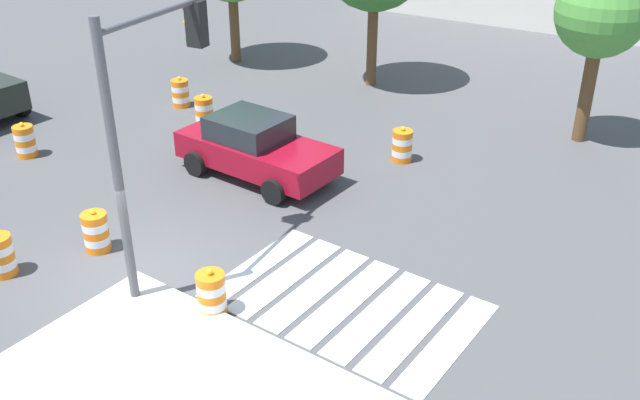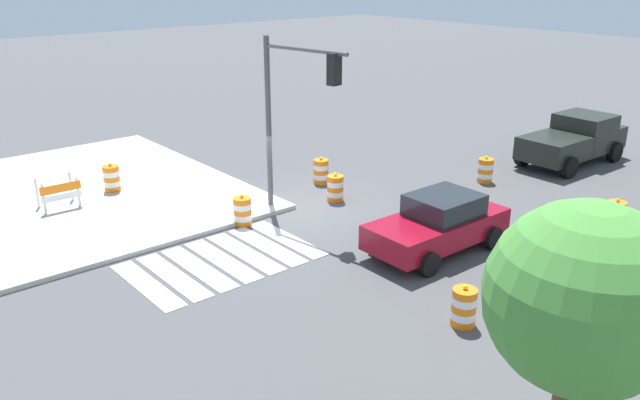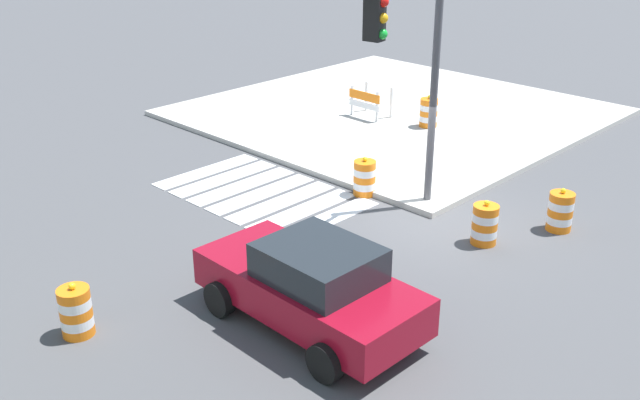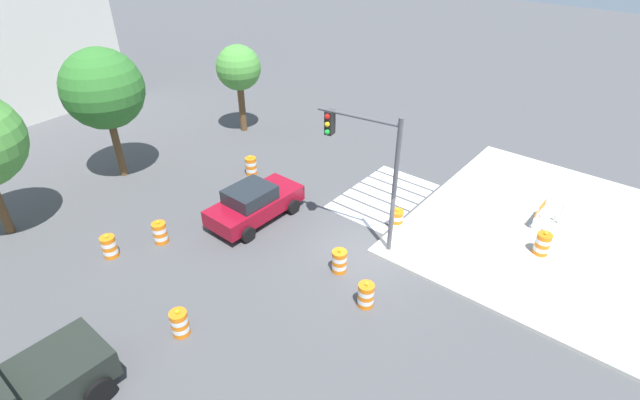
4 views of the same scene
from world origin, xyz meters
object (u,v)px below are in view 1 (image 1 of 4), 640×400
(traffic_barrel_median_near, at_px, (212,294))
(traffic_barrel_lane_center, at_px, (204,111))
(traffic_barrel_near_corner, at_px, (402,146))
(traffic_light_pole, at_px, (150,96))
(traffic_barrel_far_curb, at_px, (25,141))
(street_tree_streetside_near, at_px, (601,14))
(traffic_barrel_median_far, at_px, (0,255))
(sports_car, at_px, (255,147))
(traffic_barrel_crosswalk_end, at_px, (96,232))
(traffic_barrel_opposite_curb, at_px, (180,93))

(traffic_barrel_median_near, distance_m, traffic_barrel_lane_center, 9.68)
(traffic_barrel_near_corner, relative_size, traffic_light_pole, 0.19)
(traffic_barrel_median_near, distance_m, traffic_barrel_far_curb, 9.55)
(traffic_barrel_lane_center, distance_m, street_tree_streetside_near, 11.77)
(traffic_barrel_median_near, bearing_deg, traffic_barrel_median_far, -161.06)
(sports_car, xyz_separation_m, traffic_barrel_near_corner, (2.71, 3.05, -0.36))
(traffic_barrel_lane_center, distance_m, traffic_light_pole, 8.86)
(traffic_barrel_crosswalk_end, xyz_separation_m, traffic_barrel_lane_center, (-3.13, 6.68, 0.00))
(sports_car, height_order, traffic_barrel_near_corner, sports_car)
(traffic_barrel_median_near, bearing_deg, traffic_barrel_crosswalk_end, 176.44)
(traffic_barrel_median_far, xyz_separation_m, street_tree_streetside_near, (7.54, 14.07, 3.27))
(sports_car, xyz_separation_m, traffic_barrel_opposite_curb, (-5.34, 2.52, -0.36))
(traffic_barrel_opposite_curb, height_order, traffic_light_pole, traffic_light_pole)
(traffic_barrel_median_near, relative_size, traffic_barrel_opposite_curb, 1.00)
(traffic_barrel_crosswalk_end, xyz_separation_m, street_tree_streetside_near, (6.69, 12.30, 3.27))
(traffic_barrel_median_far, bearing_deg, traffic_barrel_near_corner, 67.70)
(traffic_barrel_far_curb, relative_size, traffic_barrel_lane_center, 1.00)
(traffic_barrel_far_curb, xyz_separation_m, traffic_barrel_opposite_curb, (0.71, 5.34, 0.00))
(traffic_light_pole, bearing_deg, traffic_barrel_far_curb, 166.71)
(traffic_barrel_opposite_curb, bearing_deg, street_tree_streetside_near, 22.79)
(sports_car, relative_size, traffic_barrel_median_far, 4.25)
(traffic_barrel_lane_center, bearing_deg, traffic_barrel_crosswalk_end, -64.89)
(traffic_barrel_near_corner, relative_size, traffic_barrel_median_near, 1.00)
(traffic_barrel_crosswalk_end, bearing_deg, traffic_barrel_far_curb, 159.64)
(traffic_barrel_near_corner, height_order, traffic_barrel_crosswalk_end, same)
(traffic_barrel_lane_center, relative_size, traffic_barrel_opposite_curb, 1.00)
(traffic_barrel_median_far, height_order, traffic_light_pole, traffic_light_pole)
(traffic_barrel_near_corner, bearing_deg, traffic_barrel_far_curb, -146.13)
(sports_car, xyz_separation_m, traffic_barrel_far_curb, (-6.05, -2.82, -0.36))
(sports_car, height_order, traffic_barrel_crosswalk_end, sports_car)
(traffic_barrel_far_curb, bearing_deg, traffic_barrel_median_near, -14.00)
(traffic_barrel_crosswalk_end, bearing_deg, traffic_barrel_median_near, -3.56)
(traffic_barrel_median_far, relative_size, traffic_barrel_opposite_curb, 1.00)
(traffic_barrel_median_far, relative_size, traffic_barrel_lane_center, 1.00)
(sports_car, height_order, traffic_light_pole, traffic_light_pole)
(street_tree_streetside_near, bearing_deg, traffic_barrel_lane_center, -150.22)
(traffic_barrel_median_near, bearing_deg, traffic_light_pole, 162.93)
(traffic_barrel_median_far, height_order, traffic_barrel_far_curb, same)
(traffic_barrel_opposite_curb, bearing_deg, traffic_barrel_far_curb, -97.52)
(sports_car, distance_m, traffic_barrel_median_far, 6.81)
(traffic_barrel_median_near, height_order, traffic_light_pole, traffic_light_pole)
(traffic_barrel_median_near, bearing_deg, traffic_barrel_opposite_curb, 138.20)
(traffic_barrel_median_near, bearing_deg, street_tree_streetside_near, 76.38)
(traffic_barrel_median_far, bearing_deg, traffic_barrel_far_curb, 141.01)
(traffic_barrel_near_corner, distance_m, traffic_barrel_opposite_curb, 8.06)
(traffic_barrel_crosswalk_end, bearing_deg, traffic_barrel_median_far, -115.63)
(traffic_barrel_median_far, distance_m, street_tree_streetside_near, 16.29)
(traffic_barrel_median_far, height_order, traffic_barrel_opposite_curb, same)
(traffic_barrel_median_near, height_order, traffic_barrel_far_curb, same)
(traffic_barrel_median_far, distance_m, traffic_barrel_far_curb, 6.13)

